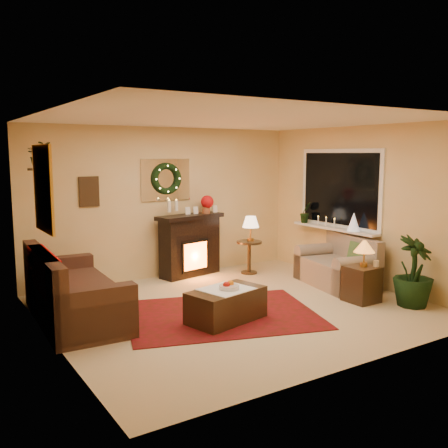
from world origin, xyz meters
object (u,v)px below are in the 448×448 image
loveseat (336,260)px  side_table_round (249,256)px  fireplace (190,245)px  end_table_square (362,283)px  sofa (75,287)px  coffee_table (226,305)px

loveseat → side_table_round: loveseat is taller
fireplace → end_table_square: bearing=-75.4°
sofa → side_table_round: (3.37, 0.85, -0.10)m
loveseat → side_table_round: (-0.73, 1.43, -0.09)m
fireplace → side_table_round: (0.97, -0.45, -0.23)m
fireplace → end_table_square: 3.08m
coffee_table → sofa: bearing=131.6°
end_table_square → loveseat: bearing=67.9°
loveseat → side_table_round: size_ratio=2.36×
end_table_square → sofa: bearing=158.8°
side_table_round → coffee_table: bearing=-131.7°
sofa → fireplace: (2.40, 1.30, 0.12)m
end_table_square → coffee_table: (-2.14, 0.33, -0.06)m
side_table_round → fireplace: bearing=155.3°
coffee_table → end_table_square: bearing=-22.4°
fireplace → sofa: bearing=-163.1°
fireplace → loveseat: (1.70, -1.88, -0.13)m
fireplace → coffee_table: (-0.79, -2.42, -0.34)m
side_table_round → end_table_square: bearing=-80.6°
end_table_square → coffee_table: size_ratio=0.52×
fireplace → coffee_table: size_ratio=1.11×
sofa → side_table_round: bearing=17.1°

